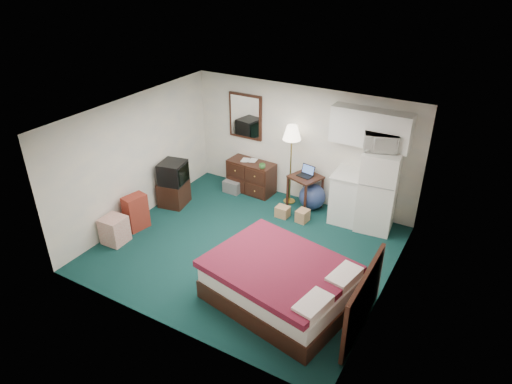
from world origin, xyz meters
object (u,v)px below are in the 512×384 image
Objects in this scene: fridge at (378,191)px; tv_stand at (174,193)px; desk at (305,192)px; bed at (282,283)px; suitcase at (136,212)px; kitchen_counter at (356,199)px; dresser at (251,177)px; floor_lamp at (291,165)px.

fridge is 2.84× the size of tv_stand.
bed is (0.91, -2.85, -0.03)m from desk.
suitcase is (-4.02, -2.36, -0.46)m from fridge.
fridge reaches higher than bed.
kitchen_counter is 2.84m from bed.
fridge reaches higher than suitcase.
desk is 1.26× the size of tv_stand.
suitcase reaches higher than bed.
tv_stand is (-4.00, -1.24, -0.55)m from fridge.
floor_lamp reaches higher than dresser.
kitchen_counter reaches higher than bed.
floor_lamp is 1.53m from kitchen_counter.
desk is 1.59m from fridge.
dresser is at bearing 76.20° from suitcase.
fridge is at bearing 88.43° from bed.
floor_lamp is 3.20m from bed.
tv_stand is 0.81× the size of suitcase.
tv_stand is (-1.13, -1.34, -0.10)m from dresser.
fridge reaches higher than tv_stand.
tv_stand is (-2.47, -1.29, -0.10)m from desk.
desk reaches higher than suitcase.
bed reaches higher than tv_stand.
desk is 1.02× the size of suitcase.
floor_lamp is at bearing 21.09° from tv_stand.
bed is (1.28, -2.88, -0.54)m from floor_lamp.
floor_lamp reaches higher than desk.
fridge is (2.87, -0.10, 0.45)m from dresser.
desk is at bearing 118.61° from bed.
fridge is 4.22m from tv_stand.
floor_lamp reaches higher than bed.
dresser is 2.72m from suitcase.
desk is 2.79m from tv_stand.
tv_stand is at bearing -133.52° from desk.
dresser is 1.46× the size of desk.
dresser is 2.46m from kitchen_counter.
kitchen_counter reaches higher than suitcase.
desk is at bearing 172.45° from fridge.
kitchen_counter is at bearing 1.99° from dresser.
dresser is at bearing 175.64° from kitchen_counter.
suitcase is at bearing -102.21° from tv_stand.
kitchen_counter is at bearing 44.87° from suitcase.
kitchen_counter is 1.41× the size of suitcase.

